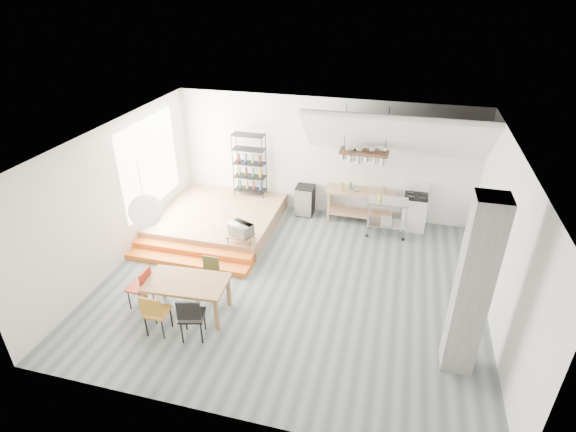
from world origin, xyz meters
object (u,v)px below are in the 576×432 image
(dining_table, at_px, (187,285))
(rolling_cart, at_px, (387,213))
(mini_fridge, at_px, (305,200))
(stove, at_px, (414,211))

(dining_table, distance_m, rolling_cart, 5.38)
(mini_fridge, bearing_deg, dining_table, -105.54)
(dining_table, xyz_separation_m, rolling_cart, (3.54, 4.05, -0.03))
(stove, relative_size, dining_table, 0.73)
(dining_table, bearing_deg, rolling_cart, 45.06)
(dining_table, bearing_deg, stove, 43.72)
(rolling_cart, bearing_deg, dining_table, -133.85)
(dining_table, distance_m, mini_fridge, 4.81)
(rolling_cart, height_order, mini_fridge, rolling_cart)
(stove, height_order, mini_fridge, stove)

